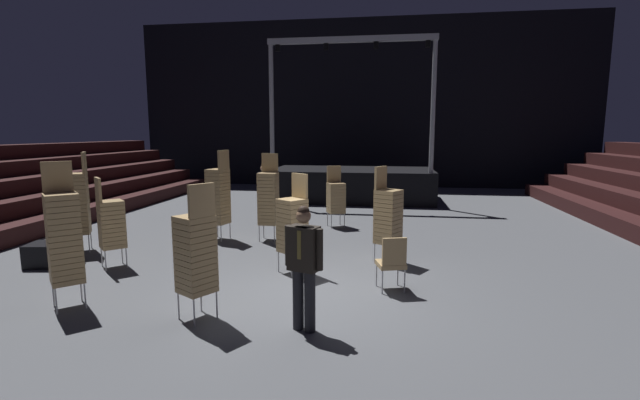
# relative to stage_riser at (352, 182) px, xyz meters

# --- Properties ---
(ground_plane) EXTENTS (22.00, 30.00, 0.10)m
(ground_plane) POSITION_rel_stage_riser_xyz_m (0.00, -10.31, -0.74)
(ground_plane) COLOR #515459
(arena_end_wall) EXTENTS (22.00, 0.30, 8.00)m
(arena_end_wall) POSITION_rel_stage_riser_xyz_m (0.00, 4.69, 3.31)
(arena_end_wall) COLOR black
(arena_end_wall) RESTS_ON ground_plane
(stage_riser) EXTENTS (6.24, 3.25, 5.93)m
(stage_riser) POSITION_rel_stage_riser_xyz_m (0.00, 0.00, 0.00)
(stage_riser) COLOR black
(stage_riser) RESTS_ON ground_plane
(man_with_tie) EXTENTS (0.57, 0.35, 1.71)m
(man_with_tie) POSITION_rel_stage_riser_xyz_m (0.26, -11.86, 0.27)
(man_with_tie) COLOR black
(man_with_tie) RESTS_ON ground_plane
(chair_stack_front_left) EXTENTS (0.62, 0.62, 1.79)m
(chair_stack_front_left) POSITION_rel_stage_riser_xyz_m (-3.99, -9.62, 0.21)
(chair_stack_front_left) COLOR #B2B5BA
(chair_stack_front_left) RESTS_ON ground_plane
(chair_stack_front_right) EXTENTS (0.58, 0.58, 1.71)m
(chair_stack_front_right) POSITION_rel_stage_riser_xyz_m (-0.07, -5.16, 0.17)
(chair_stack_front_right) COLOR #B2B5BA
(chair_stack_front_right) RESTS_ON ground_plane
(chair_stack_mid_left) EXTENTS (0.62, 0.62, 1.88)m
(chair_stack_mid_left) POSITION_rel_stage_riser_xyz_m (-0.42, -9.39, 0.25)
(chair_stack_mid_left) COLOR #B2B5BA
(chair_stack_mid_left) RESTS_ON ground_plane
(chair_stack_mid_right) EXTENTS (0.60, 0.60, 1.96)m
(chair_stack_mid_right) POSITION_rel_stage_riser_xyz_m (1.36, -8.47, 0.29)
(chair_stack_mid_right) COLOR #B2B5BA
(chair_stack_mid_right) RESTS_ON ground_plane
(chair_stack_mid_centre) EXTENTS (0.60, 0.60, 2.22)m
(chair_stack_mid_centre) POSITION_rel_stage_riser_xyz_m (-5.43, -8.61, 0.42)
(chair_stack_mid_centre) COLOR #B2B5BA
(chair_stack_mid_centre) RESTS_ON ground_plane
(chair_stack_rear_left) EXTENTS (0.62, 0.62, 2.22)m
(chair_stack_rear_left) POSITION_rel_stage_riser_xyz_m (-3.43, -11.61, 0.42)
(chair_stack_rear_left) COLOR #B2B5BA
(chair_stack_rear_left) RESTS_ON ground_plane
(chair_stack_rear_right) EXTENTS (0.61, 0.61, 1.96)m
(chair_stack_rear_right) POSITION_rel_stage_riser_xyz_m (-1.31, -11.72, 0.29)
(chair_stack_rear_right) COLOR #B2B5BA
(chair_stack_rear_right) RESTS_ON ground_plane
(chair_stack_rear_centre) EXTENTS (0.45, 0.45, 2.14)m
(chair_stack_rear_centre) POSITION_rel_stage_riser_xyz_m (-1.53, -6.97, 0.38)
(chair_stack_rear_centre) COLOR #B2B5BA
(chair_stack_rear_centre) RESTS_ON ground_plane
(chair_stack_aisle_left) EXTENTS (0.54, 0.54, 2.22)m
(chair_stack_aisle_left) POSITION_rel_stage_riser_xyz_m (-2.77, -7.09, 0.42)
(chair_stack_aisle_left) COLOR #B2B5BA
(chair_stack_aisle_left) RESTS_ON ground_plane
(crew_worker_near_stage) EXTENTS (0.45, 0.48, 1.72)m
(crew_worker_near_stage) POSITION_rel_stage_riser_xyz_m (-2.32, -4.54, 0.28)
(crew_worker_near_stage) COLOR black
(crew_worker_near_stage) RESTS_ON ground_plane
(equipment_road_case) EXTENTS (0.98, 0.74, 0.46)m
(equipment_road_case) POSITION_rel_stage_riser_xyz_m (-5.26, -9.69, -0.46)
(equipment_road_case) COLOR black
(equipment_road_case) RESTS_ON ground_plane
(loose_chair_near_man) EXTENTS (0.54, 0.54, 0.95)m
(loose_chair_near_man) POSITION_rel_stage_riser_xyz_m (1.44, -10.16, -0.16)
(loose_chair_near_man) COLOR #B2B5BA
(loose_chair_near_man) RESTS_ON ground_plane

